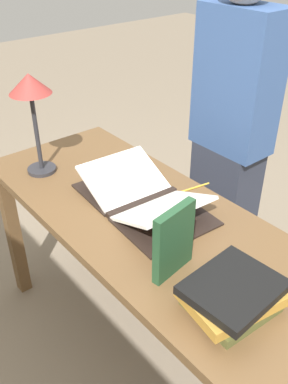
# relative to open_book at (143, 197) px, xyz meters

# --- Properties ---
(ground_plane) EXTENTS (12.00, 12.00, 0.00)m
(ground_plane) POSITION_rel_open_book_xyz_m (-0.08, 0.03, -0.80)
(ground_plane) COLOR gray
(reading_desk) EXTENTS (1.58, 0.62, 0.77)m
(reading_desk) POSITION_rel_open_book_xyz_m (-0.08, 0.03, -0.14)
(reading_desk) COLOR brown
(reading_desk) RESTS_ON ground_plane
(open_book) EXTENTS (0.57, 0.36, 0.11)m
(open_book) POSITION_rel_open_book_xyz_m (0.00, 0.00, 0.00)
(open_book) COLOR black
(open_book) RESTS_ON reading_desk
(book_stack_tall) EXTENTS (0.23, 0.29, 0.09)m
(book_stack_tall) POSITION_rel_open_book_xyz_m (-0.55, 0.13, 0.02)
(book_stack_tall) COLOR brown
(book_stack_tall) RESTS_ON reading_desk
(book_standing_upright) EXTENTS (0.05, 0.17, 0.23)m
(book_standing_upright) POSITION_rel_open_book_xyz_m (-0.34, 0.16, 0.08)
(book_standing_upright) COLOR #234C2D
(book_standing_upright) RESTS_ON reading_desk
(reading_lamp) EXTENTS (0.17, 0.17, 0.43)m
(reading_lamp) POSITION_rel_open_book_xyz_m (0.47, 0.18, 0.31)
(reading_lamp) COLOR #2D2D33
(reading_lamp) RESTS_ON reading_desk
(coffee_mug) EXTENTS (0.08, 0.12, 0.10)m
(coffee_mug) POSITION_rel_open_book_xyz_m (-0.27, 0.11, 0.02)
(coffee_mug) COLOR #B74238
(coffee_mug) RESTS_ON reading_desk
(pencil) EXTENTS (0.03, 0.14, 0.01)m
(pencil) POSITION_rel_open_book_xyz_m (-0.04, -0.23, -0.03)
(pencil) COLOR gold
(pencil) RESTS_ON reading_desk
(person_reader) EXTENTS (0.36, 0.23, 1.61)m
(person_reader) POSITION_rel_open_book_xyz_m (0.12, -0.63, 0.00)
(person_reader) COLOR #2D3342
(person_reader) RESTS_ON ground_plane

